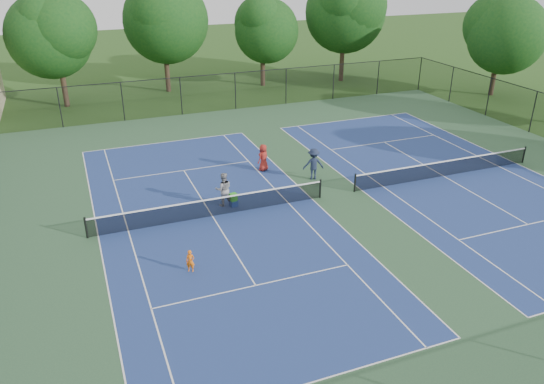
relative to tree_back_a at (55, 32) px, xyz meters
name	(u,v)px	position (x,y,z in m)	size (l,w,h in m)	color
ground	(337,195)	(13.00, -24.00, -6.04)	(140.00, 140.00, 0.00)	#234716
court_pad	(337,195)	(13.00, -24.00, -6.03)	(36.00, 36.00, 0.01)	#2B4D34
tennis_court_left	(212,215)	(6.00, -24.00, -5.94)	(12.00, 23.83, 1.07)	navy
tennis_court_right	(444,175)	(20.00, -24.00, -5.94)	(12.00, 23.83, 1.07)	navy
perimeter_fence	(339,167)	(13.00, -24.00, -4.44)	(36.08, 36.08, 3.02)	black
tree_back_a	(55,32)	(0.00, 0.00, 0.00)	(6.80, 6.80, 9.15)	#2D2116
tree_back_b	(163,17)	(9.00, 2.00, 0.56)	(7.60, 7.60, 10.03)	#2D2116
tree_back_c	(262,27)	(18.00, 1.00, -0.56)	(6.00, 6.00, 8.40)	#2D2116
tree_back_d	(345,9)	(26.00, 0.00, 0.79)	(7.80, 7.80, 10.37)	#2D2116
tree_side_e	(502,29)	(36.00, -10.00, -0.23)	(6.60, 6.60, 8.87)	#2D2116
child_player	(190,261)	(3.85, -28.45, -5.55)	(0.36, 0.24, 0.98)	orange
instructor	(223,189)	(6.91, -22.99, -5.13)	(0.88, 0.69, 1.81)	gray
bystander_b	(313,164)	(12.70, -21.54, -5.11)	(1.20, 0.69, 1.85)	#1B253D
bystander_c	(263,158)	(10.48, -19.28, -5.22)	(0.80, 0.52, 1.63)	maroon
ball_crate	(234,203)	(7.33, -23.30, -5.88)	(0.38, 0.33, 0.32)	navy
ball_hopper	(233,197)	(7.33, -23.30, -5.51)	(0.34, 0.28, 0.40)	green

